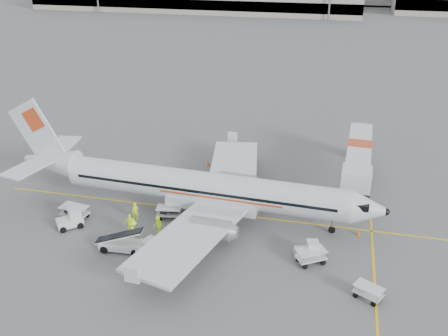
{
  "coord_description": "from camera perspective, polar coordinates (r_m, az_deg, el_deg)",
  "views": [
    {
      "loc": [
        9.81,
        -39.76,
        24.16
      ],
      "look_at": [
        0.0,
        2.0,
        3.8
      ],
      "focal_mm": 40.0,
      "sensor_mm": 36.0,
      "label": 1
    }
  ],
  "objects": [
    {
      "name": "stripe_cross",
      "position": [
        40.12,
        16.86,
        -12.93
      ],
      "size": [
        0.2,
        20.0,
        0.01
      ],
      "primitive_type": "cube",
      "color": "yellow",
      "rests_on": "ground"
    },
    {
      "name": "tug_fore",
      "position": [
        41.59,
        9.46,
        -9.23
      ],
      "size": [
        2.19,
        1.53,
        1.55
      ],
      "primitive_type": null,
      "rotation": [
        0.0,
        0.0,
        0.2
      ],
      "color": "silver",
      "rests_on": "ground"
    },
    {
      "name": "stripe_lead",
      "position": [
        47.54,
        -0.55,
        -5.14
      ],
      "size": [
        44.0,
        0.2,
        0.01
      ],
      "primitive_type": "cube",
      "color": "yellow",
      "rests_on": "ground"
    },
    {
      "name": "crew_b",
      "position": [
        44.23,
        -7.56,
        -6.56
      ],
      "size": [
        1.06,
        1.12,
        1.83
      ],
      "primitive_type": "imported",
      "rotation": [
        0.0,
        0.0,
        -1.0
      ],
      "color": "#C5EC18",
      "rests_on": "ground"
    },
    {
      "name": "cart_loaded_b",
      "position": [
        48.32,
        -16.72,
        -4.91
      ],
      "size": [
        2.71,
        1.88,
        1.3
      ],
      "primitive_type": null,
      "rotation": [
        0.0,
        0.0,
        -0.17
      ],
      "color": "silver",
      "rests_on": "ground"
    },
    {
      "name": "cone_port",
      "position": [
        56.75,
        -1.83,
        0.53
      ],
      "size": [
        0.38,
        0.38,
        0.63
      ],
      "primitive_type": "cone",
      "color": "#EF5C0C",
      "rests_on": "ground"
    },
    {
      "name": "cart_loaded_a",
      "position": [
        46.69,
        -6.29,
        -5.1
      ],
      "size": [
        2.42,
        1.62,
        1.18
      ],
      "primitive_type": null,
      "rotation": [
        0.0,
        0.0,
        0.13
      ],
      "color": "silver",
      "rests_on": "ground"
    },
    {
      "name": "ground",
      "position": [
        47.55,
        -0.55,
        -5.15
      ],
      "size": [
        360.0,
        360.0,
        0.0
      ],
      "primitive_type": "plane",
      "color": "#56595B"
    },
    {
      "name": "jet_bridge",
      "position": [
        54.47,
        15.02,
        0.66
      ],
      "size": [
        3.87,
        16.68,
        4.35
      ],
      "primitive_type": null,
      "rotation": [
        0.0,
        0.0,
        -0.05
      ],
      "color": "silver",
      "rests_on": "ground"
    },
    {
      "name": "crew_a",
      "position": [
        46.83,
        -10.1,
        -4.9
      ],
      "size": [
        0.68,
        0.51,
        1.7
      ],
      "primitive_type": "imported",
      "rotation": [
        0.0,
        0.0,
        0.18
      ],
      "color": "#C5EC18",
      "rests_on": "ground"
    },
    {
      "name": "cart_empty_a",
      "position": [
        41.18,
        9.9,
        -9.93
      ],
      "size": [
        2.7,
        2.41,
        1.21
      ],
      "primitive_type": null,
      "rotation": [
        0.0,
        0.0,
        0.56
      ],
      "color": "silver",
      "rests_on": "ground"
    },
    {
      "name": "cone_stbd",
      "position": [
        39.96,
        -7.21,
        -11.5
      ],
      "size": [
        0.37,
        0.37,
        0.61
      ],
      "primitive_type": "cone",
      "color": "#EF5C0C",
      "rests_on": "ground"
    },
    {
      "name": "crew_d",
      "position": [
        44.94,
        -10.65,
        -6.25
      ],
      "size": [
        1.16,
        0.77,
        1.84
      ],
      "primitive_type": "imported",
      "rotation": [
        0.0,
        0.0,
        3.47
      ],
      "color": "#C5EC18",
      "rests_on": "ground"
    },
    {
      "name": "tug_aft",
      "position": [
        47.03,
        -17.25,
        -5.57
      ],
      "size": [
        2.55,
        2.45,
        1.74
      ],
      "primitive_type": null,
      "rotation": [
        0.0,
        0.0,
        0.71
      ],
      "color": "silver",
      "rests_on": "ground"
    },
    {
      "name": "crew_c",
      "position": [
        43.95,
        -10.33,
        -6.99
      ],
      "size": [
        1.13,
        1.38,
        1.86
      ],
      "primitive_type": "imported",
      "rotation": [
        0.0,
        0.0,
        2.01
      ],
      "color": "#C5EC18",
      "rests_on": "ground"
    },
    {
      "name": "aircraft",
      "position": [
        45.15,
        -2.31,
        0.02
      ],
      "size": [
        36.31,
        29.12,
        9.65
      ],
      "primitive_type": null,
      "rotation": [
        0.0,
        0.0,
        -0.05
      ],
      "color": "silver",
      "rests_on": "ground"
    },
    {
      "name": "belt_loader",
      "position": [
        42.55,
        -11.63,
        -7.64
      ],
      "size": [
        5.04,
        2.14,
        2.68
      ],
      "primitive_type": null,
      "rotation": [
        0.0,
        0.0,
        0.06
      ],
      "color": "silver",
      "rests_on": "ground"
    },
    {
      "name": "tug_mid",
      "position": [
        41.69,
        -8.89,
        -8.9
      ],
      "size": [
        2.62,
        2.09,
        1.77
      ],
      "primitive_type": null,
      "rotation": [
        0.0,
        0.0,
        -0.39
      ],
      "color": "silver",
      "rests_on": "ground"
    },
    {
      "name": "cone_nose",
      "position": [
        45.7,
        15.12,
        -7.13
      ],
      "size": [
        0.32,
        0.32,
        0.53
      ],
      "primitive_type": "cone",
      "color": "#EF5C0C",
      "rests_on": "ground"
    },
    {
      "name": "cart_empty_b",
      "position": [
        38.65,
        16.16,
        -13.5
      ],
      "size": [
        2.36,
        2.03,
        1.06
      ],
      "primitive_type": null,
      "rotation": [
        0.0,
        0.0,
        -0.5
      ],
      "color": "silver",
      "rests_on": "ground"
    }
  ]
}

